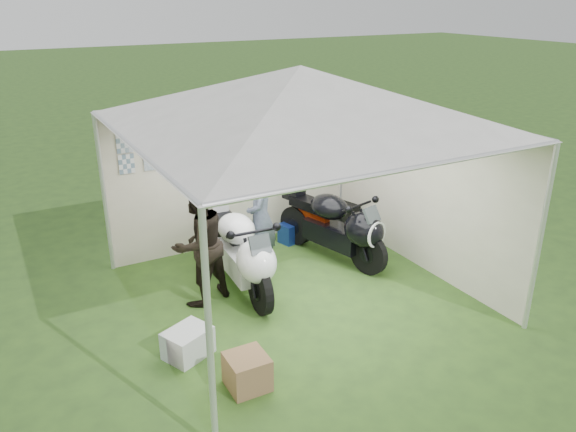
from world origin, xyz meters
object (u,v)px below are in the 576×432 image
object	(u,v)px
canopy_tent	(299,102)
person_blue_jacket	(261,217)
motorcycle_black	(337,225)
paddock_stand	(293,232)
motorcycle_white	(241,250)
person_dark_jacket	(199,244)
crate_1	(247,372)
crate_0	(188,343)
equipment_box	(342,219)

from	to	relation	value
canopy_tent	person_blue_jacket	xyz separation A→B (m)	(-0.12, 0.84, -1.73)
motorcycle_black	paddock_stand	distance (m)	1.03
motorcycle_white	motorcycle_black	distance (m)	1.64
motorcycle_white	person_dark_jacket	distance (m)	0.63
paddock_stand	person_blue_jacket	bearing A→B (deg)	-141.93
motorcycle_black	paddock_stand	world-z (taller)	motorcycle_black
crate_1	paddock_stand	bearing A→B (deg)	53.47
person_blue_jacket	crate_0	size ratio (longest dim) A/B	3.45
canopy_tent	motorcycle_white	world-z (taller)	canopy_tent
equipment_box	person_dark_jacket	bearing A→B (deg)	-160.72
person_blue_jacket	motorcycle_black	bearing A→B (deg)	111.95
paddock_stand	crate_0	world-z (taller)	crate_0
motorcycle_black	equipment_box	distance (m)	1.12
motorcycle_white	equipment_box	distance (m)	2.53
canopy_tent	motorcycle_black	world-z (taller)	canopy_tent
motorcycle_white	crate_1	distance (m)	2.07
motorcycle_white	motorcycle_black	xyz separation A→B (m)	(1.63, 0.17, -0.02)
person_blue_jacket	equipment_box	xyz separation A→B (m)	(1.82, 0.63, -0.61)
motorcycle_white	crate_1	xyz separation A→B (m)	(-0.80, -1.87, -0.41)
motorcycle_black	person_blue_jacket	distance (m)	1.20
canopy_tent	equipment_box	size ratio (longest dim) A/B	11.95
motorcycle_black	paddock_stand	bearing A→B (deg)	90.00
canopy_tent	crate_0	bearing A→B (deg)	-160.88
equipment_box	crate_0	xyz separation A→B (m)	(-3.45, -2.07, -0.07)
canopy_tent	person_blue_jacket	distance (m)	1.93
equipment_box	crate_0	size ratio (longest dim) A/B	0.97
person_dark_jacket	person_blue_jacket	size ratio (longest dim) A/B	0.98
paddock_stand	motorcycle_black	bearing A→B (deg)	-75.59
motorcycle_white	crate_0	xyz separation A→B (m)	(-1.15, -1.07, -0.43)
equipment_box	canopy_tent	bearing A→B (deg)	-139.29
crate_0	crate_1	size ratio (longest dim) A/B	1.21
motorcycle_white	equipment_box	bearing A→B (deg)	27.22
person_blue_jacket	equipment_box	bearing A→B (deg)	141.03
motorcycle_white	canopy_tent	bearing A→B (deg)	-33.99
paddock_stand	equipment_box	size ratio (longest dim) A/B	0.90
paddock_stand	motorcycle_white	bearing A→B (deg)	-142.00
motorcycle_black	person_dark_jacket	world-z (taller)	person_dark_jacket
motorcycle_black	person_blue_jacket	world-z (taller)	person_blue_jacket
motorcycle_white	crate_1	bearing A→B (deg)	-109.37
canopy_tent	motorcycle_white	size ratio (longest dim) A/B	2.61
motorcycle_black	canopy_tent	bearing A→B (deg)	-162.84
crate_1	motorcycle_white	bearing A→B (deg)	66.89
person_dark_jacket	person_blue_jacket	world-z (taller)	person_blue_jacket
equipment_box	crate_0	distance (m)	4.02
crate_0	paddock_stand	bearing A→B (deg)	40.33
person_dark_jacket	paddock_stand	bearing A→B (deg)	-172.67
crate_1	canopy_tent	bearing A→B (deg)	45.16
paddock_stand	crate_0	bearing A→B (deg)	-139.67
canopy_tent	crate_0	size ratio (longest dim) A/B	11.57
equipment_box	crate_1	distance (m)	4.22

